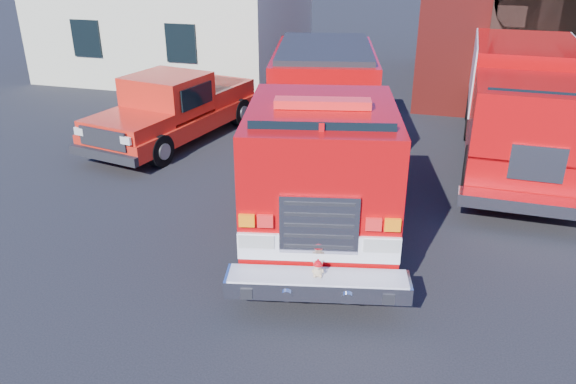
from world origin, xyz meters
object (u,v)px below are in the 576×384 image
(pickup_truck, at_px, (175,108))
(fire_engine, at_px, (322,127))
(side_building, at_px, (179,21))
(secondary_truck, at_px, (523,99))

(pickup_truck, bearing_deg, fire_engine, -26.29)
(side_building, distance_m, secondary_truck, 15.46)
(side_building, relative_size, pickup_truck, 1.58)
(fire_engine, bearing_deg, pickup_truck, 153.71)
(fire_engine, relative_size, pickup_truck, 1.59)
(pickup_truck, relative_size, secondary_truck, 0.70)
(side_building, height_order, pickup_truck, side_building)
(fire_engine, bearing_deg, secondary_truck, 39.20)
(fire_engine, bearing_deg, side_building, 128.85)
(fire_engine, height_order, secondary_truck, fire_engine)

